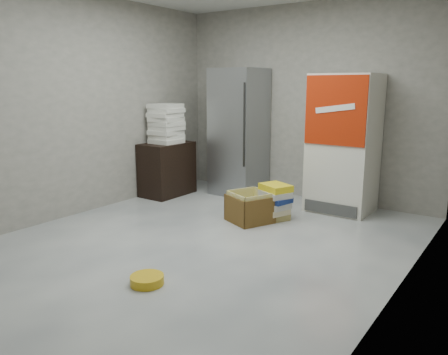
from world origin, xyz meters
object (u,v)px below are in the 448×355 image
steel_fridge (239,132)px  wood_shelf (167,169)px  cardboard_box (250,209)px  coke_cooler (343,144)px  phonebook_stack_main (274,202)px

steel_fridge → wood_shelf: size_ratio=2.37×
steel_fridge → cardboard_box: steel_fridge is taller
steel_fridge → coke_cooler: size_ratio=1.06×
steel_fridge → coke_cooler: bearing=-0.2°
wood_shelf → cardboard_box: 1.82m
cardboard_box → wood_shelf: bearing=-169.6°
cardboard_box → coke_cooler: bearing=81.5°
phonebook_stack_main → coke_cooler: bearing=80.2°
wood_shelf → phonebook_stack_main: bearing=-4.4°
steel_fridge → cardboard_box: size_ratio=3.09×
coke_cooler → phonebook_stack_main: 1.23m
steel_fridge → coke_cooler: steel_fridge is taller
phonebook_stack_main → cardboard_box: phonebook_stack_main is taller
steel_fridge → wood_shelf: steel_fridge is taller
phonebook_stack_main → cardboard_box: 0.34m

